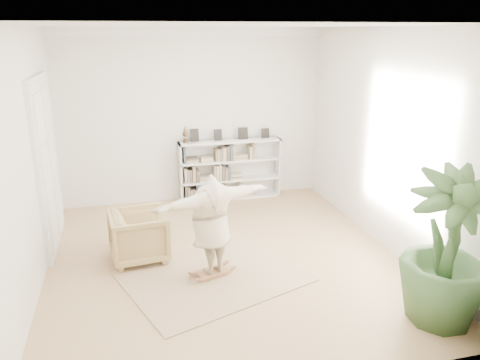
{
  "coord_description": "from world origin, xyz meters",
  "views": [
    {
      "loc": [
        -1.44,
        -6.66,
        3.54
      ],
      "look_at": [
        0.36,
        0.4,
        1.19
      ],
      "focal_mm": 35.0,
      "sensor_mm": 36.0,
      "label": 1
    }
  ],
  "objects_px": {
    "bookshelf": "(230,170)",
    "rocker_board": "(212,272)",
    "armchair": "(139,236)",
    "person": "(211,222)",
    "houseplant": "(448,248)"
  },
  "relations": [
    {
      "from": "armchair",
      "to": "houseplant",
      "type": "xyz_separation_m",
      "value": [
        3.62,
        -2.63,
        0.59
      ]
    },
    {
      "from": "rocker_board",
      "to": "houseplant",
      "type": "xyz_separation_m",
      "value": [
        2.6,
        -1.79,
        0.93
      ]
    },
    {
      "from": "rocker_board",
      "to": "houseplant",
      "type": "bearing_deg",
      "value": -54.18
    },
    {
      "from": "armchair",
      "to": "houseplant",
      "type": "relative_size",
      "value": 0.45
    },
    {
      "from": "bookshelf",
      "to": "houseplant",
      "type": "relative_size",
      "value": 1.1
    },
    {
      "from": "armchair",
      "to": "person",
      "type": "height_order",
      "value": "person"
    },
    {
      "from": "person",
      "to": "houseplant",
      "type": "distance_m",
      "value": 3.16
    },
    {
      "from": "armchair",
      "to": "rocker_board",
      "type": "height_order",
      "value": "armchair"
    },
    {
      "from": "person",
      "to": "armchair",
      "type": "bearing_deg",
      "value": -59.28
    },
    {
      "from": "bookshelf",
      "to": "person",
      "type": "xyz_separation_m",
      "value": [
        -1.04,
        -3.31,
        0.25
      ]
    },
    {
      "from": "bookshelf",
      "to": "rocker_board",
      "type": "distance_m",
      "value": 3.51
    },
    {
      "from": "bookshelf",
      "to": "houseplant",
      "type": "xyz_separation_m",
      "value": [
        1.56,
        -5.09,
        0.36
      ]
    },
    {
      "from": "rocker_board",
      "to": "houseplant",
      "type": "relative_size",
      "value": 0.27
    },
    {
      "from": "bookshelf",
      "to": "rocker_board",
      "type": "relative_size",
      "value": 4.06
    },
    {
      "from": "armchair",
      "to": "person",
      "type": "distance_m",
      "value": 1.41
    }
  ]
}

